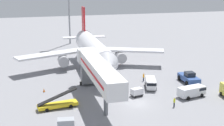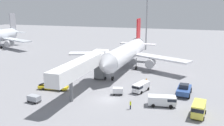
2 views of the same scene
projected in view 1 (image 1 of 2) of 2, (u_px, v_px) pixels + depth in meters
ground_plane at (138, 103)px, 52.58m from camera, size 300.00×300.00×0.00m
airplane_at_gate at (93, 49)px, 72.88m from camera, size 36.87×35.29×13.99m
jet_bridge at (96, 69)px, 52.85m from camera, size 3.99×24.01×7.48m
pushback_tug at (189, 78)px, 63.25m from camera, size 3.29×6.00×2.43m
belt_loader_truck at (58, 104)px, 50.48m from camera, size 6.81×2.52×3.19m
service_van_mid_center at (192, 91)px, 55.52m from camera, size 5.44×2.93×1.92m
service_van_far_center at (151, 83)px, 60.01m from camera, size 3.38×5.12×1.92m
baggage_cart_far_right at (137, 92)px, 55.78m from camera, size 2.33×1.72×1.52m
baggage_cart_near_left at (66, 123)px, 43.54m from camera, size 2.60×1.80×1.38m
ground_crew_worker_foreground at (174, 102)px, 50.99m from camera, size 0.43×0.43×1.64m
ground_crew_worker_midground at (144, 77)px, 64.44m from camera, size 0.39×0.39×1.73m
safety_cone_alpha at (44, 90)px, 58.10m from camera, size 0.45×0.45×0.69m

